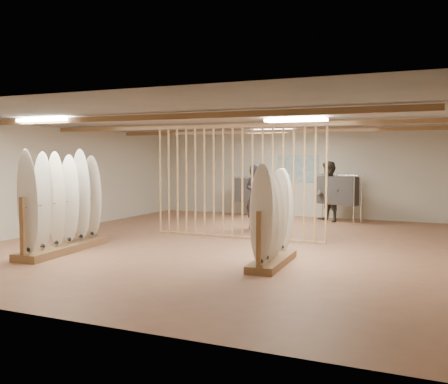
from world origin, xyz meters
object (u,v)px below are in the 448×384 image
at_px(rack_left, 63,218).
at_px(rack_right, 272,232).
at_px(clothing_rack_b, 338,190).
at_px(clothing_rack_a, 252,190).
at_px(shopper_a, 255,192).
at_px(shopper_b, 329,188).

distance_m(rack_left, rack_right, 4.52).
bearing_deg(rack_right, rack_left, -176.95).
bearing_deg(rack_right, clothing_rack_b, 87.91).
height_order(clothing_rack_a, shopper_a, shopper_a).
height_order(clothing_rack_a, shopper_b, shopper_b).
bearing_deg(shopper_b, shopper_a, -84.09).
bearing_deg(rack_left, shopper_b, 55.96).
height_order(clothing_rack_b, shopper_a, shopper_a).
distance_m(rack_right, clothing_rack_a, 7.90).
distance_m(rack_right, shopper_b, 6.84).
distance_m(rack_left, clothing_rack_a, 7.88).
bearing_deg(clothing_rack_a, shopper_a, -82.50).
xyz_separation_m(rack_left, shopper_a, (2.48, 4.89, 0.30)).
relative_size(clothing_rack_a, shopper_a, 0.66).
bearing_deg(shopper_b, clothing_rack_b, 24.47).
distance_m(rack_left, shopper_a, 5.50).
bearing_deg(clothing_rack_b, rack_right, -66.02).
xyz_separation_m(clothing_rack_a, shopper_b, (2.69, -0.41, 0.17)).
distance_m(clothing_rack_a, clothing_rack_b, 3.00).
relative_size(rack_right, shopper_b, 0.92).
distance_m(rack_right, clothing_rack_b, 6.76).
bearing_deg(shopper_b, rack_left, -81.40).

